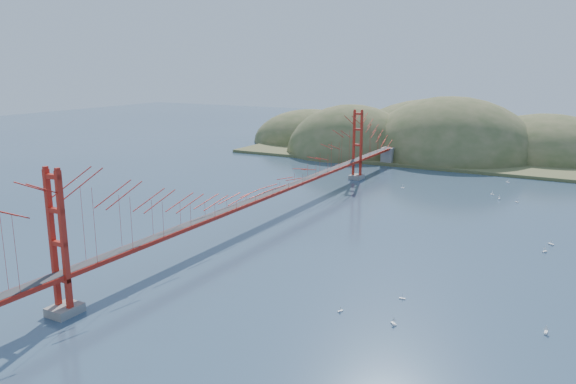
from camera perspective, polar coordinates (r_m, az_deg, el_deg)
The scene contains 14 objects.
ground at distance 69.63m, azimuth -2.41°, elevation -3.02°, with size 320.00×320.00×0.00m, color #314963.
bridge at distance 68.19m, azimuth -2.39°, elevation 2.68°, with size 2.20×94.40×12.00m.
far_headlands at distance 131.20m, azimuth 14.26°, elevation 4.17°, with size 84.00×58.00×25.00m.
sailboat_0 at distance 45.45m, azimuth 5.33°, elevation -11.86°, with size 0.50×0.50×0.56m.
sailboat_6 at distance 43.94m, azimuth 10.68°, elevation -12.92°, with size 0.68×0.68×0.71m.
sailboat_3 at distance 89.89m, azimuth 11.56°, elevation 0.48°, with size 0.53×0.52×0.59m.
sailboat_16 at distance 85.30m, azimuth 22.24°, elevation -0.90°, with size 0.59×0.59×0.63m.
sailboat_2 at distance 48.41m, azimuth 11.54°, elevation -10.46°, with size 0.52×0.45×0.60m.
sailboat_4 at distance 64.36m, azimuth 24.63°, elevation -5.44°, with size 0.64×0.64×0.69m.
sailboat_14 at distance 45.95m, azimuth 24.72°, elevation -12.75°, with size 0.50×0.61×0.72m.
sailboat_12 at distance 88.89m, azimuth 20.02°, elevation -0.18°, with size 0.57×0.56×0.64m.
sailboat_1 at distance 67.16m, azimuth 25.16°, elevation -4.75°, with size 0.70×0.70×0.75m.
sailboat_7 at distance 98.77m, azimuth 21.43°, elevation 0.96°, with size 0.63×0.63×0.68m.
sailboat_15 at distance 86.43m, azimuth 20.65°, elevation -0.59°, with size 0.51×0.61×0.70m.
Camera 1 is at (34.97, -57.08, 19.18)m, focal length 35.00 mm.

